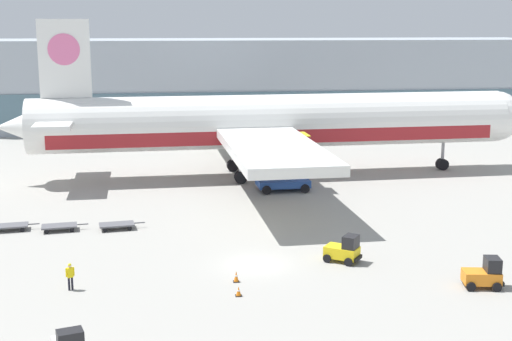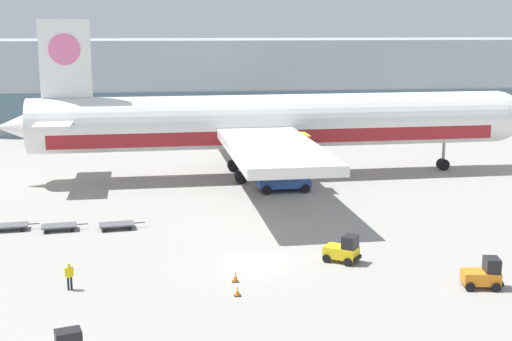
% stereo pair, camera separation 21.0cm
% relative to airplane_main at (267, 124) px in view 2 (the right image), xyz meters
% --- Properties ---
extents(ground_plane, '(400.00, 400.00, 0.00)m').
position_rel_airplane_main_xyz_m(ground_plane, '(-4.79, -29.19, -5.84)').
color(ground_plane, '#9E9B93').
extents(terminal_building, '(90.00, 18.20, 14.00)m').
position_rel_airplane_main_xyz_m(terminal_building, '(5.44, 40.45, 1.15)').
color(terminal_building, '#9EA8B2').
rests_on(terminal_building, ground_plane).
extents(airplane_main, '(58.10, 48.31, 17.00)m').
position_rel_airplane_main_xyz_m(airplane_main, '(0.00, 0.00, 0.00)').
color(airplane_main, white).
rests_on(airplane_main, ground_plane).
extents(scissor_lift_loader, '(5.33, 3.57, 5.72)m').
position_rel_airplane_main_xyz_m(scissor_lift_loader, '(0.71, -7.02, -3.68)').
color(scissor_lift_loader, '#284C99').
rests_on(scissor_lift_loader, ground_plane).
extents(baggage_tug_foreground, '(2.64, 1.97, 2.00)m').
position_rel_airplane_main_xyz_m(baggage_tug_foreground, '(9.27, -35.23, -4.96)').
color(baggage_tug_foreground, orange).
rests_on(baggage_tug_foreground, ground_plane).
extents(baggage_tug_mid, '(2.81, 2.62, 2.00)m').
position_rel_airplane_main_xyz_m(baggage_tug_mid, '(1.57, -29.28, -4.96)').
color(baggage_tug_mid, yellow).
rests_on(baggage_tug_mid, ground_plane).
extents(baggage_dolly_lead, '(3.77, 1.87, 0.48)m').
position_rel_airplane_main_xyz_m(baggage_dolly_lead, '(-23.58, -18.45, -5.45)').
color(baggage_dolly_lead, '#56565B').
rests_on(baggage_dolly_lead, ground_plane).
extents(baggage_dolly_second, '(3.77, 1.87, 0.48)m').
position_rel_airplane_main_xyz_m(baggage_dolly_second, '(-19.59, -19.00, -5.45)').
color(baggage_dolly_second, '#56565B').
rests_on(baggage_dolly_second, ground_plane).
extents(baggage_dolly_third, '(3.77, 1.87, 0.48)m').
position_rel_airplane_main_xyz_m(baggage_dolly_third, '(-14.98, -19.12, -5.45)').
color(baggage_dolly_third, '#56565B').
rests_on(baggage_dolly_third, ground_plane).
extents(ground_crew_near, '(0.53, 0.35, 1.78)m').
position_rel_airplane_main_xyz_m(ground_crew_near, '(-16.94, -32.53, -4.79)').
color(ground_crew_near, black).
rests_on(ground_crew_near, ground_plane).
extents(traffic_cone_near, '(0.40, 0.40, 0.75)m').
position_rel_airplane_main_xyz_m(traffic_cone_near, '(-6.39, -32.35, -5.47)').
color(traffic_cone_near, black).
rests_on(traffic_cone_near, ground_plane).
extents(traffic_cone_far, '(0.40, 0.40, 0.62)m').
position_rel_airplane_main_xyz_m(traffic_cone_far, '(-6.47, -34.80, -5.54)').
color(traffic_cone_far, black).
rests_on(traffic_cone_far, ground_plane).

